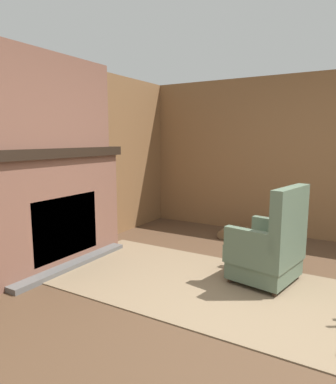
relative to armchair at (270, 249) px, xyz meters
name	(u,v)px	position (x,y,z in m)	size (l,w,h in m)	color
ground_plane	(263,316)	(0.14, -0.72, -0.37)	(14.00, 14.00, 0.00)	#4C3523
wood_panel_wall_left	(41,162)	(-2.57, -0.72, 0.85)	(0.06, 5.96, 2.45)	brown
wood_panel_wall_back	(318,157)	(0.16, 1.99, 0.86)	(5.96, 0.09, 2.45)	brown
fireplace_hearth	(56,208)	(-2.35, -0.72, 0.32)	(0.57, 1.96, 1.40)	brown
chimney_breast	(50,102)	(-2.36, -0.72, 1.54)	(0.32, 1.63, 1.04)	brown
area_rug	(220,288)	(-0.38, -0.41, -0.37)	(3.77, 1.66, 0.01)	#7A664C
armchair	(270,249)	(0.00, 0.00, 0.00)	(0.73, 0.79, 1.04)	#516651
firewood_stack	(235,233)	(-0.87, 1.43, -0.30)	(0.44, 0.46, 0.14)	brown
oil_lamp_vase	(25,140)	(-2.40, -1.06, 1.12)	(0.12, 0.12, 0.27)	#B24C42
storage_case	(57,142)	(-2.40, -0.61, 1.08)	(0.15, 0.25, 0.12)	gray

